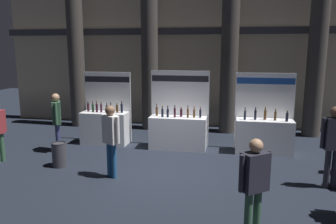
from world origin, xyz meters
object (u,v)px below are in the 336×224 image
Objects in this scene: visitor_0 at (57,117)px; visitor_6 at (254,179)px; exhibitor_booth_2 at (264,133)px; trash_bin at (59,154)px; exhibitor_booth_0 at (105,125)px; exhibitor_booth_1 at (178,129)px; visitor_4 at (333,140)px; visitor_8 at (111,135)px.

visitor_6 is (5.27, -3.55, -0.05)m from visitor_0.
trash_bin is at bearing -157.86° from exhibitor_booth_2.
visitor_0 is at bearing -170.63° from exhibitor_booth_2.
exhibitor_booth_1 reaches higher than exhibitor_booth_0.
exhibitor_booth_2 is 1.33× the size of visitor_0.
visitor_4 is at bearing 14.37° from visitor_6.
exhibitor_booth_2 reaches higher than exhibitor_booth_0.
exhibitor_booth_2 is (4.81, -0.09, -0.01)m from exhibitor_booth_0.
visitor_4 is at bearing -62.79° from exhibitor_booth_2.
visitor_0 is 1.00× the size of visitor_8.
visitor_0 is at bearing -134.69° from exhibitor_booth_0.
exhibitor_booth_0 is at bearing 95.19° from visitor_6.
exhibitor_booth_0 is at bearing 109.32° from visitor_0.
exhibitor_booth_0 is 1.38× the size of visitor_6.
visitor_0 is 1.06× the size of visitor_6.
exhibitor_booth_0 is 2.34m from exhibitor_booth_1.
visitor_8 is (-3.06, 1.95, 0.04)m from visitor_6.
visitor_0 is (-0.66, 1.15, 0.70)m from trash_bin.
exhibitor_booth_0 is 1.55m from visitor_0.
visitor_0 is at bearing 108.70° from visitor_6.
trash_bin is 0.39× the size of visitor_6.
exhibitor_booth_1 reaches higher than visitor_8.
trash_bin is 1.50m from visitor_0.
trash_bin is (-5.20, -2.11, -0.27)m from exhibitor_booth_2.
visitor_0 is at bearing 158.61° from visitor_4.
visitor_0 is at bearing 119.75° from trash_bin.
exhibitor_booth_2 is at bearing 22.14° from trash_bin.
trash_bin is 5.25m from visitor_6.
trash_bin is at bearing 3.76° from visitor_0.
exhibitor_booth_0 reaches higher than visitor_8.
visitor_6 is at bearing 30.08° from visitor_0.
visitor_0 is 2.73m from visitor_8.
exhibitor_booth_2 is 1.41× the size of visitor_6.
exhibitor_booth_1 is at bearing -179.50° from exhibitor_booth_2.
visitor_4 is 4.82m from visitor_8.
exhibitor_booth_0 is at bearing 177.25° from exhibitor_booth_1.
exhibitor_booth_0 reaches higher than trash_bin.
exhibitor_booth_1 is at bearing 137.39° from visitor_4.
visitor_8 is (2.22, -1.59, -0.01)m from visitor_0.
visitor_8 is (1.17, -2.65, 0.41)m from exhibitor_booth_0.
visitor_6 is at bearing -97.30° from exhibitor_booth_2.
exhibitor_booth_2 is at bearing 73.38° from visitor_0.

